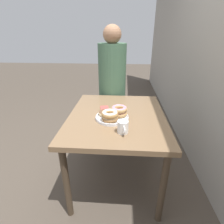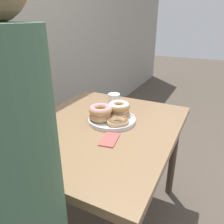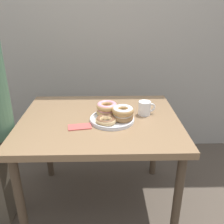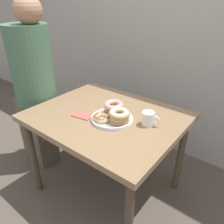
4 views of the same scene
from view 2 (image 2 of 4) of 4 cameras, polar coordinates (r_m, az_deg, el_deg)
The scene contains 5 objects.
dining_table at distance 1.26m, azimuth -3.17°, elevation -6.74°, with size 1.01×0.83×0.70m.
donut_plate at distance 1.26m, azimuth -0.22°, elevation -0.52°, with size 0.29×0.28×0.10m.
coffee_mug at distance 1.47m, azimuth 0.55°, elevation 3.15°, with size 0.11×0.08×0.09m.
person_figure at distance 0.72m, azimuth -27.04°, elevation -23.31°, with size 0.37×0.32×1.44m.
napkin at distance 1.09m, azimuth -0.64°, elevation -7.16°, with size 0.15×0.10×0.01m.
Camera 2 is at (-0.95, -0.29, 1.26)m, focal length 35.00 mm.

